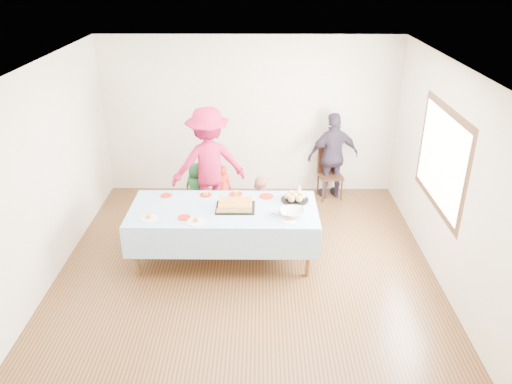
% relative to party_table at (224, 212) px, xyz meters
% --- Properties ---
extents(ground, '(5.00, 5.00, 0.00)m').
position_rel_party_table_xyz_m(ground, '(0.31, -0.21, -0.72)').
color(ground, '#472814').
rests_on(ground, ground).
extents(room_walls, '(5.04, 5.04, 2.72)m').
position_rel_party_table_xyz_m(room_walls, '(0.36, -0.20, 1.05)').
color(room_walls, beige).
rests_on(room_walls, ground).
extents(party_table, '(2.50, 1.10, 0.78)m').
position_rel_party_table_xyz_m(party_table, '(0.00, 0.00, 0.00)').
color(party_table, brown).
rests_on(party_table, ground).
extents(birthday_cake, '(0.52, 0.40, 0.09)m').
position_rel_party_table_xyz_m(birthday_cake, '(0.16, 0.00, 0.10)').
color(birthday_cake, black).
rests_on(birthday_cake, party_table).
extents(rolls_tray, '(0.38, 0.38, 0.11)m').
position_rel_party_table_xyz_m(rolls_tray, '(0.97, 0.24, 0.10)').
color(rolls_tray, black).
rests_on(rolls_tray, party_table).
extents(punch_bowl, '(0.32, 0.32, 0.08)m').
position_rel_party_table_xyz_m(punch_bowl, '(0.91, -0.20, 0.09)').
color(punch_bowl, silver).
rests_on(punch_bowl, party_table).
extents(party_hat, '(0.11, 0.11, 0.18)m').
position_rel_party_table_xyz_m(party_hat, '(1.04, 0.40, 0.14)').
color(party_hat, silver).
rests_on(party_hat, party_table).
extents(fork_pile, '(0.24, 0.18, 0.07)m').
position_rel_party_table_xyz_m(fork_pile, '(0.70, -0.16, 0.09)').
color(fork_pile, white).
rests_on(fork_pile, party_table).
extents(plate_red_far_a, '(0.16, 0.16, 0.01)m').
position_rel_party_table_xyz_m(plate_red_far_a, '(-0.83, 0.37, 0.06)').
color(plate_red_far_a, red).
rests_on(plate_red_far_a, party_table).
extents(plate_red_far_b, '(0.17, 0.17, 0.01)m').
position_rel_party_table_xyz_m(plate_red_far_b, '(-0.28, 0.40, 0.06)').
color(plate_red_far_b, red).
rests_on(plate_red_far_b, party_table).
extents(plate_red_far_c, '(0.18, 0.18, 0.01)m').
position_rel_party_table_xyz_m(plate_red_far_c, '(0.15, 0.42, 0.06)').
color(plate_red_far_c, red).
rests_on(plate_red_far_c, party_table).
extents(plate_red_far_d, '(0.19, 0.19, 0.01)m').
position_rel_party_table_xyz_m(plate_red_far_d, '(0.58, 0.36, 0.06)').
color(plate_red_far_d, red).
rests_on(plate_red_far_d, party_table).
extents(plate_red_near, '(0.17, 0.17, 0.01)m').
position_rel_party_table_xyz_m(plate_red_near, '(-0.49, -0.28, 0.06)').
color(plate_red_near, red).
rests_on(plate_red_near, party_table).
extents(plate_white_left, '(0.22, 0.22, 0.01)m').
position_rel_party_table_xyz_m(plate_white_left, '(-0.94, -0.30, 0.06)').
color(plate_white_left, white).
rests_on(plate_white_left, party_table).
extents(plate_white_mid, '(0.24, 0.24, 0.01)m').
position_rel_party_table_xyz_m(plate_white_mid, '(-0.32, -0.38, 0.06)').
color(plate_white_mid, white).
rests_on(plate_white_mid, party_table).
extents(plate_white_right, '(0.20, 0.20, 0.01)m').
position_rel_party_table_xyz_m(plate_white_right, '(0.85, -0.33, 0.06)').
color(plate_white_right, white).
rests_on(plate_white_right, party_table).
extents(dining_chair, '(0.44, 0.44, 0.87)m').
position_rel_party_table_xyz_m(dining_chair, '(1.68, 2.03, -0.24)').
color(dining_chair, black).
rests_on(dining_chair, ground).
extents(toddler_left, '(0.34, 0.26, 0.83)m').
position_rel_party_table_xyz_m(toddler_left, '(-0.12, 1.39, -0.31)').
color(toddler_left, red).
rests_on(toddler_left, ground).
extents(toddler_mid, '(0.50, 0.42, 0.87)m').
position_rel_party_table_xyz_m(toddler_mid, '(-0.54, 1.35, -0.29)').
color(toddler_mid, '#246D36').
rests_on(toddler_mid, ground).
extents(toddler_right, '(0.55, 0.50, 0.93)m').
position_rel_party_table_xyz_m(toddler_right, '(0.48, 0.69, -0.26)').
color(toddler_right, tan).
rests_on(toddler_right, ground).
extents(adult_left, '(1.30, 0.96, 1.80)m').
position_rel_party_table_xyz_m(adult_left, '(-0.31, 1.27, 0.18)').
color(adult_left, '#BA1742').
rests_on(adult_left, ground).
extents(adult_right, '(0.94, 0.55, 1.51)m').
position_rel_party_table_xyz_m(adult_right, '(1.73, 1.99, 0.03)').
color(adult_right, '#352B3C').
rests_on(adult_right, ground).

